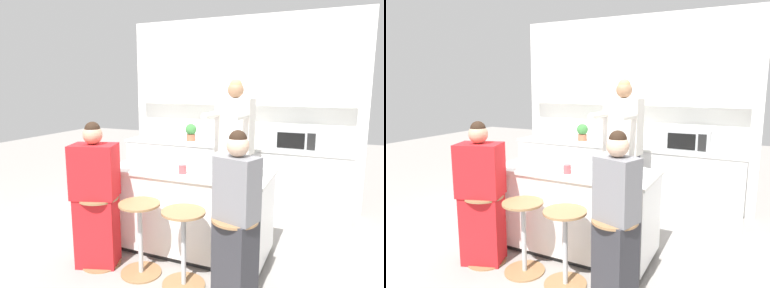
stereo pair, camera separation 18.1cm
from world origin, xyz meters
The scene contains 18 objects.
ground_plane centered at (0.00, 0.00, 0.00)m, with size 16.00×16.00×0.00m, color gray.
wall_back centered at (0.00, 1.77, 1.54)m, with size 3.45×0.22×2.70m.
back_counter centered at (0.00, 1.48, 0.46)m, with size 3.20×0.61×0.91m.
kitchen_island centered at (0.00, 0.00, 0.45)m, with size 1.68×0.74×0.88m.
bar_stool_leftmost centered at (-0.67, -0.62, 0.38)m, with size 0.38×0.38×0.69m.
bar_stool_center_left centered at (-0.22, -0.60, 0.38)m, with size 0.38×0.38×0.69m.
bar_stool_center_right centered at (0.22, -0.62, 0.38)m, with size 0.38×0.38×0.69m.
bar_stool_rightmost centered at (0.67, -0.61, 0.38)m, with size 0.38×0.38×0.69m.
person_cooking centered at (0.26, 0.71, 0.90)m, with size 0.47×0.61×1.80m.
person_wrapped_blanket centered at (-0.69, -0.62, 0.66)m, with size 0.48×0.40×1.41m.
person_seated_near centered at (0.69, -0.62, 0.65)m, with size 0.38×0.34×1.40m.
cooking_pot centered at (0.32, 0.19, 0.96)m, with size 0.30×0.21×0.16m.
fruit_bowl centered at (-0.48, -0.05, 0.92)m, with size 0.19×0.19×0.07m.
mixing_bowl_steel centered at (0.64, 0.04, 0.92)m, with size 0.24×0.24×0.06m.
coffee_cup_near centered at (0.18, -0.02, 0.93)m, with size 0.12×0.09×0.10m.
coffee_cup_far centered at (0.01, -0.19, 0.93)m, with size 0.11×0.08×0.09m.
microwave centered at (0.88, 1.44, 1.04)m, with size 0.54×0.35×0.26m.
potted_plant centered at (-0.63, 1.48, 1.05)m, with size 0.17×0.17×0.25m.
Camera 2 is at (1.56, -3.03, 1.74)m, focal length 32.00 mm.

